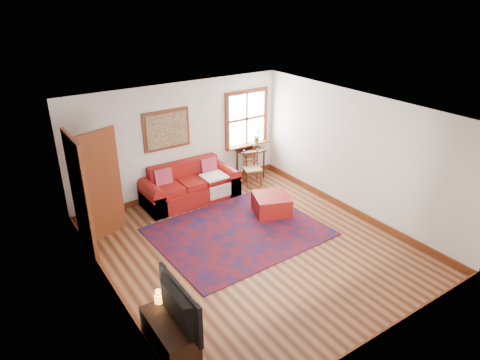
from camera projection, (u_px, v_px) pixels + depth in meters
ground at (252, 248)px, 7.71m from camera, size 5.50×5.50×0.00m
room_envelope at (253, 163)px, 7.04m from camera, size 5.04×5.54×2.52m
window at (248, 124)px, 10.11m from camera, size 1.18×0.20×1.38m
doorway at (92, 188)px, 7.49m from camera, size 0.89×1.08×2.14m
framed_artwork at (167, 130)px, 8.96m from camera, size 1.05×0.07×0.85m
persian_rug at (238, 232)px, 8.19m from camera, size 3.14×2.55×0.02m
red_leather_sofa at (190, 188)px, 9.35m from camera, size 2.09×0.86×0.82m
red_ottoman at (271, 204)px, 8.80m from camera, size 0.90×0.90×0.40m
side_table at (251, 154)px, 10.25m from camera, size 0.62×0.46×0.74m
ladder_back_chair at (252, 167)px, 9.99m from camera, size 0.49×0.48×0.84m
media_cabinet at (170, 338)px, 5.40m from camera, size 0.42×0.93×0.51m
television at (172, 307)px, 5.10m from camera, size 0.14×1.04×0.60m
candle_hurricane at (159, 297)px, 5.58m from camera, size 0.12×0.12×0.18m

